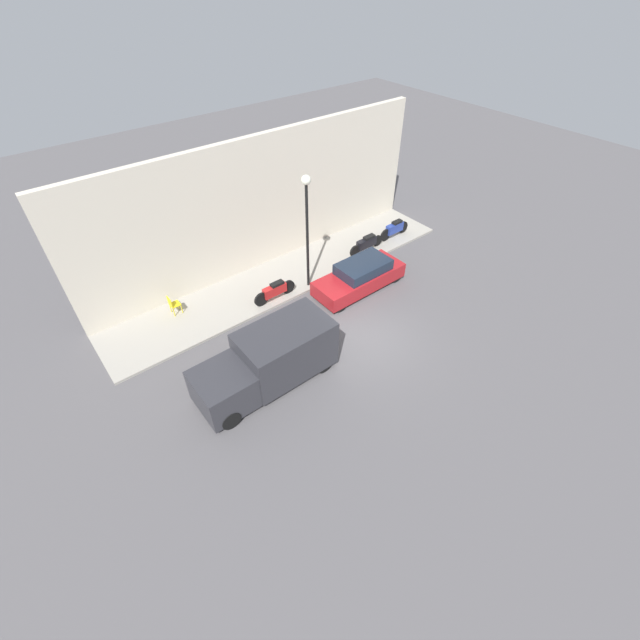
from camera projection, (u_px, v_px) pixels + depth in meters
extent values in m
plane|color=#514F51|center=(361.00, 336.00, 17.08)|extent=(60.00, 60.00, 0.00)
cube|color=gray|center=(287.00, 276.00, 20.01)|extent=(3.03, 17.13, 0.11)
cube|color=beige|center=(262.00, 205.00, 19.00)|extent=(0.30, 17.13, 6.04)
cube|color=maroon|center=(359.00, 279.00, 19.09)|extent=(1.61, 4.29, 0.66)
cube|color=#192333|center=(363.00, 267.00, 18.81)|extent=(1.42, 2.36, 0.48)
cylinder|color=black|center=(340.00, 305.00, 18.03)|extent=(0.20, 0.62, 0.62)
cylinder|color=black|center=(320.00, 290.00, 18.83)|extent=(0.20, 0.62, 0.62)
cylinder|color=black|center=(396.00, 276.00, 19.60)|extent=(0.20, 0.62, 0.62)
cylinder|color=black|center=(375.00, 263.00, 20.39)|extent=(0.20, 0.62, 0.62)
cube|color=#2D2D33|center=(286.00, 349.00, 14.97)|extent=(1.91, 3.26, 1.89)
cube|color=#2D2D33|center=(223.00, 389.00, 13.99)|extent=(1.82, 1.76, 1.32)
cube|color=#192333|center=(214.00, 386.00, 13.63)|extent=(1.62, 0.97, 0.53)
cylinder|color=black|center=(231.00, 420.00, 13.72)|extent=(0.22, 0.68, 0.68)
cylinder|color=black|center=(207.00, 388.00, 14.68)|extent=(0.22, 0.68, 0.68)
cylinder|color=black|center=(323.00, 364.00, 15.50)|extent=(0.22, 0.68, 0.68)
cylinder|color=black|center=(297.00, 339.00, 16.46)|extent=(0.22, 0.68, 0.68)
cube|color=black|center=(366.00, 243.00, 21.21)|extent=(0.30, 1.13, 0.44)
cube|color=black|center=(369.00, 237.00, 21.09)|extent=(0.27, 0.62, 0.12)
cylinder|color=black|center=(355.00, 251.00, 20.97)|extent=(0.10, 0.58, 0.58)
cylinder|color=black|center=(377.00, 241.00, 21.68)|extent=(0.10, 0.58, 0.58)
cube|color=navy|center=(395.00, 228.00, 22.20)|extent=(0.30, 1.03, 0.47)
cube|color=black|center=(397.00, 222.00, 22.07)|extent=(0.27, 0.56, 0.12)
cylinder|color=black|center=(385.00, 235.00, 22.02)|extent=(0.10, 0.64, 0.64)
cylinder|color=black|center=(403.00, 227.00, 22.63)|extent=(0.10, 0.64, 0.64)
cube|color=#B21E1E|center=(275.00, 290.00, 18.34)|extent=(0.30, 1.08, 0.42)
cube|color=black|center=(277.00, 284.00, 18.22)|extent=(0.27, 0.59, 0.12)
cylinder|color=black|center=(261.00, 299.00, 18.12)|extent=(0.10, 0.64, 0.64)
cylinder|color=black|center=(288.00, 287.00, 18.77)|extent=(0.10, 0.64, 0.64)
cylinder|color=black|center=(307.00, 238.00, 17.81)|extent=(0.12, 0.12, 4.82)
sphere|color=silver|center=(306.00, 180.00, 16.12)|extent=(0.39, 0.39, 0.39)
cube|color=yellow|center=(175.00, 304.00, 17.68)|extent=(0.40, 0.40, 0.04)
cube|color=yellow|center=(170.00, 302.00, 17.45)|extent=(0.40, 0.04, 0.39)
cylinder|color=yellow|center=(182.00, 309.00, 17.82)|extent=(0.04, 0.04, 0.43)
cylinder|color=yellow|center=(178.00, 305.00, 18.02)|extent=(0.04, 0.04, 0.43)
cylinder|color=yellow|center=(174.00, 312.00, 17.66)|extent=(0.04, 0.04, 0.43)
cylinder|color=yellow|center=(171.00, 308.00, 17.86)|extent=(0.04, 0.04, 0.43)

